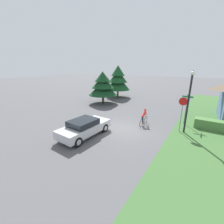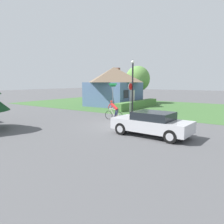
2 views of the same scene
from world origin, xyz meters
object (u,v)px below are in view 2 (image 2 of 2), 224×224
(stop_sign, at_px, (130,92))
(deciduous_tree_right, at_px, (138,79))
(street_lamp, at_px, (133,83))
(sedan_left_lane, at_px, (152,124))
(cottage_house, at_px, (114,86))
(cyclist, at_px, (114,111))
(street_name_sign, at_px, (113,93))

(stop_sign, bearing_deg, deciduous_tree_right, -156.60)
(stop_sign, distance_m, street_lamp, 0.94)
(sedan_left_lane, distance_m, stop_sign, 8.04)
(cottage_house, xyz_separation_m, deciduous_tree_right, (4.49, -1.02, 0.91))
(sedan_left_lane, bearing_deg, cyclist, -30.66)
(deciduous_tree_right, bearing_deg, street_lamp, -154.16)
(cyclist, height_order, deciduous_tree_right, deciduous_tree_right)
(street_lamp, bearing_deg, cottage_house, 46.58)
(stop_sign, xyz_separation_m, street_name_sign, (0.07, 1.99, -0.08))
(street_lamp, relative_size, deciduous_tree_right, 0.95)
(cottage_house, relative_size, street_lamp, 1.37)
(sedan_left_lane, xyz_separation_m, street_lamp, (6.53, 4.96, 2.23))
(sedan_left_lane, bearing_deg, stop_sign, -48.37)
(street_lamp, height_order, deciduous_tree_right, deciduous_tree_right)
(cyclist, xyz_separation_m, deciduous_tree_right, (13.52, 5.16, 2.71))
(sedan_left_lane, xyz_separation_m, stop_sign, (6.17, 4.98, 1.36))
(stop_sign, relative_size, deciduous_tree_right, 0.56)
(sedan_left_lane, relative_size, street_name_sign, 1.54)
(cyclist, relative_size, street_name_sign, 0.60)
(deciduous_tree_right, bearing_deg, street_name_sign, -164.53)
(cottage_house, xyz_separation_m, street_name_sign, (-5.87, -3.89, -0.55))
(sedan_left_lane, distance_m, street_name_sign, 9.44)
(street_lamp, bearing_deg, deciduous_tree_right, 25.84)
(sedan_left_lane, height_order, deciduous_tree_right, deciduous_tree_right)
(cottage_house, distance_m, street_lamp, 8.13)
(cottage_house, height_order, stop_sign, cottage_house)
(deciduous_tree_right, bearing_deg, cottage_house, 167.17)
(cottage_house, distance_m, deciduous_tree_right, 4.69)
(street_lamp, bearing_deg, street_name_sign, 98.16)
(cottage_house, height_order, deciduous_tree_right, deciduous_tree_right)
(cottage_house, distance_m, cyclist, 11.09)
(cottage_house, distance_m, sedan_left_lane, 16.37)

